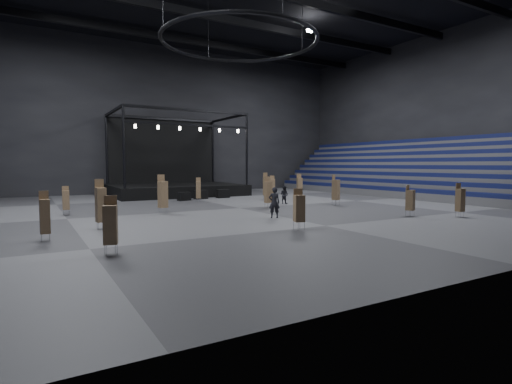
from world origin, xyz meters
TOP-DOWN VIEW (x-y plane):
  - floor at (0.00, 0.00)m, footprint 50.00×50.00m
  - wall_back at (0.00, 21.00)m, footprint 50.00×0.20m
  - wall_right at (25.00, 0.00)m, footprint 0.20×42.00m
  - bleachers_right at (22.94, 0.00)m, footprint 7.20×40.00m
  - stage at (0.00, 16.24)m, footprint 14.00×10.00m
  - truss_ring at (-0.00, 0.00)m, footprint 12.30×12.30m
  - flight_case_left at (-1.56, 8.57)m, footprint 1.33×0.90m
  - flight_case_mid at (0.47, 9.32)m, footprint 1.44×0.92m
  - flight_case_right at (2.99, 9.49)m, footprint 1.34×0.69m
  - chair_stack_0 at (5.81, 5.41)m, footprint 0.60×0.60m
  - chair_stack_1 at (-6.42, -0.61)m, footprint 0.64×0.64m
  - chair_stack_2 at (-0.94, 6.43)m, footprint 0.57×0.57m
  - chair_stack_3 at (8.14, 8.01)m, footprint 0.67×0.67m
  - chair_stack_4 at (-11.26, -5.46)m, footprint 0.55×0.55m
  - chair_stack_5 at (-12.35, 2.24)m, footprint 0.46×0.46m
  - chair_stack_6 at (10.18, -11.99)m, footprint 0.48×0.48m
  - chair_stack_7 at (-14.00, -7.63)m, footprint 0.43×0.43m
  - chair_stack_8 at (7.60, -10.10)m, footprint 0.62×0.62m
  - chair_stack_9 at (-2.13, -10.86)m, footprint 0.65×0.65m
  - chair_stack_10 at (8.19, -2.00)m, footprint 0.71×0.71m
  - chair_stack_11 at (2.19, -0.72)m, footprint 0.48×0.48m
  - chair_stack_12 at (-11.92, -11.99)m, footprint 0.63×0.63m
  - chair_stack_13 at (9.40, 4.86)m, footprint 0.62×0.62m
  - man_center at (-0.72, -6.21)m, footprint 0.86×0.73m
  - crew_member at (5.06, 1.19)m, footprint 0.85×0.94m

SIDE VIEW (x-z plane):
  - floor at x=0.00m, z-range 0.00..0.00m
  - flight_case_left at x=-1.56m, z-range 0.00..0.81m
  - flight_case_right at x=2.99m, z-range 0.00..0.88m
  - flight_case_mid at x=0.47m, z-range 0.00..0.89m
  - crew_member at x=5.06m, z-range 0.00..1.58m
  - man_center at x=-0.72m, z-range 0.00..2.01m
  - chair_stack_5 at x=-12.35m, z-range 0.06..2.05m
  - chair_stack_8 at x=7.60m, z-range 0.08..2.17m
  - chair_stack_6 at x=10.18m, z-range 0.04..2.29m
  - chair_stack_7 at x=-14.00m, z-range 0.02..2.32m
  - chair_stack_2 at x=-0.94m, z-range 0.04..2.31m
  - chair_stack_9 at x=-2.13m, z-range 0.08..2.29m
  - chair_stack_12 at x=-11.92m, z-range 0.07..2.35m
  - chair_stack_3 at x=8.14m, z-range 0.07..2.35m
  - chair_stack_11 at x=2.19m, z-range 0.03..2.54m
  - chair_stack_13 at x=9.40m, z-range 0.04..2.56m
  - chair_stack_10 at x=8.19m, z-range 0.06..2.66m
  - chair_stack_4 at x=-11.26m, z-range 0.02..2.72m
  - chair_stack_0 at x=5.81m, z-range 0.05..2.72m
  - chair_stack_1 at x=-6.42m, z-range 0.05..2.82m
  - stage at x=0.00m, z-range -3.15..6.05m
  - bleachers_right at x=22.94m, z-range -1.47..4.93m
  - wall_back at x=0.00m, z-range 0.00..18.00m
  - wall_right at x=25.00m, z-range 0.00..18.00m
  - truss_ring at x=0.00m, z-range 10.43..15.58m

